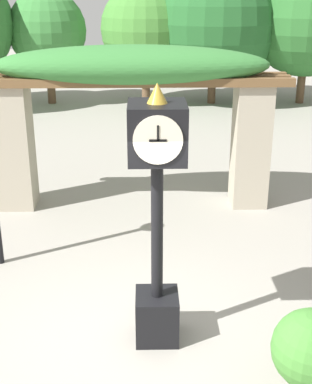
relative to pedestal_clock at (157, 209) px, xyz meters
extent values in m
plane|color=gray|center=(-0.34, -0.08, -1.66)|extent=(60.00, 60.00, 0.00)
cube|color=black|center=(0.00, 0.00, -1.37)|extent=(0.50, 0.50, 0.58)
cylinder|color=black|center=(0.00, 0.00, -0.28)|extent=(0.13, 0.13, 1.60)
cylinder|color=gold|center=(0.00, 0.00, 0.54)|extent=(0.21, 0.21, 0.04)
cube|color=black|center=(0.00, 0.00, 0.86)|extent=(0.60, 0.60, 0.60)
cylinder|color=beige|center=(0.00, -0.31, 0.86)|extent=(0.49, 0.02, 0.49)
cylinder|color=beige|center=(0.00, 0.31, 0.86)|extent=(0.49, 0.02, 0.49)
cube|color=black|center=(0.00, -0.32, 0.86)|extent=(0.17, 0.01, 0.02)
cube|color=black|center=(0.00, -0.32, 0.93)|extent=(0.02, 0.01, 0.15)
cone|color=gold|center=(0.00, 0.00, 1.26)|extent=(0.21, 0.21, 0.20)
cube|color=#A89E89|center=(-2.50, 4.11, -0.51)|extent=(0.64, 0.64, 2.29)
cube|color=#A89E89|center=(1.82, 4.11, -0.51)|extent=(0.64, 0.64, 2.29)
cube|color=brown|center=(-0.34, 3.79, 0.70)|extent=(5.56, 0.15, 0.14)
cube|color=brown|center=(-0.34, 4.11, 0.70)|extent=(5.56, 0.15, 0.14)
cube|color=brown|center=(-0.34, 4.43, 0.70)|extent=(5.56, 0.15, 0.14)
ellipsoid|color=#387A38|center=(-0.34, 4.11, 0.95)|extent=(4.83, 1.24, 0.70)
sphere|color=#427F33|center=(1.49, -1.04, -1.06)|extent=(0.81, 0.81, 0.81)
cylinder|color=brown|center=(-3.35, 13.39, -0.88)|extent=(0.28, 0.28, 1.55)
sphere|color=#387A38|center=(-3.35, 13.39, 0.81)|extent=(2.62, 2.62, 2.62)
cylinder|color=brown|center=(-0.06, 13.20, -0.92)|extent=(0.28, 0.28, 1.47)
sphere|color=#427F33|center=(-0.06, 13.20, 0.86)|extent=(2.99, 2.99, 2.99)
cylinder|color=brown|center=(2.24, 13.30, -1.04)|extent=(0.28, 0.28, 1.22)
sphere|color=#235B28|center=(2.24, 13.30, 1.07)|extent=(4.29, 4.29, 4.29)
cylinder|color=brown|center=(5.35, 13.26, -0.89)|extent=(0.28, 0.28, 1.53)
sphere|color=#2D6B2D|center=(5.35, 13.26, 1.27)|extent=(4.01, 4.01, 4.01)
camera|label=1|loc=(-0.13, -5.30, 2.28)|focal=50.00mm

